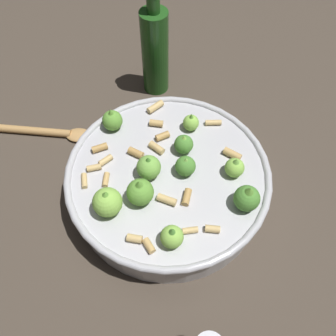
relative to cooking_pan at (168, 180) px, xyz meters
The scene contains 4 objects.
ground_plane 0.04m from the cooking_pan, 108.97° to the right, with size 2.40×2.40×0.00m, color #42382D.
cooking_pan is the anchor object (origin of this frame).
olive_oil_bottle 0.29m from the cooking_pan, 82.72° to the right, with size 0.06×0.06×0.24m.
wooden_spoon 0.30m from the cooking_pan, 25.89° to the right, with size 0.25×0.04×0.02m.
Camera 1 is at (-0.01, 0.32, 0.56)m, focal length 37.07 mm.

